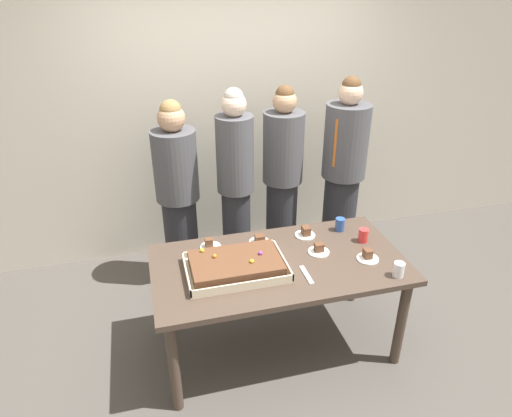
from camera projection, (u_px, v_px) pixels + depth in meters
name	position (u px, v px, depth m)	size (l,w,h in m)	color
ground_plane	(277.00, 345.00, 3.45)	(12.00, 12.00, 0.00)	#4C4742
interior_back_panel	(228.00, 95.00, 4.12)	(8.00, 0.12, 3.00)	beige
party_table	(279.00, 273.00, 3.14)	(1.71, 0.89, 0.75)	#47382D
sheet_cake	(236.00, 265.00, 2.98)	(0.65, 0.44, 0.12)	beige
plated_slice_near_left	(319.00, 250.00, 3.19)	(0.15, 0.15, 0.07)	white
plated_slice_near_right	(260.00, 240.00, 3.30)	(0.15, 0.15, 0.07)	white
plated_slice_far_left	(368.00, 256.00, 3.12)	(0.15, 0.15, 0.07)	white
plated_slice_far_right	(305.00, 233.00, 3.39)	(0.15, 0.15, 0.08)	white
plated_slice_center_front	(210.00, 245.00, 3.25)	(0.15, 0.15, 0.07)	white
drink_cup_nearest	(399.00, 270.00, 2.93)	(0.07, 0.07, 0.10)	white
drink_cup_middle	(340.00, 224.00, 3.45)	(0.07, 0.07, 0.10)	#2D5199
drink_cup_far_end	(363.00, 235.00, 3.31)	(0.07, 0.07, 0.10)	red
cake_server_utensil	(307.00, 275.00, 2.96)	(0.03, 0.20, 0.01)	silver
person_serving_front	(178.00, 194.00, 3.82)	(0.36, 0.36, 1.64)	#28282D
person_green_shirt_behind	(282.00, 180.00, 3.97)	(0.34, 0.34, 1.70)	#28282D
person_far_right_suit	(343.00, 176.00, 4.00)	(0.38, 0.38, 1.76)	#28282D
person_back_corner	(236.00, 187.00, 3.77)	(0.30, 0.30, 1.73)	#28282D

